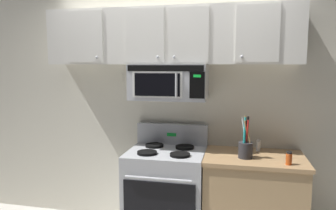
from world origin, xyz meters
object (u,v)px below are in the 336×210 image
(over_range_microwave, at_px, (169,82))
(spice_jar, at_px, (289,158))
(utensil_crock_charcoal, at_px, (246,147))
(stove_range, at_px, (167,193))
(salt_shaker, at_px, (258,145))

(over_range_microwave, bearing_deg, spice_jar, -16.17)
(utensil_crock_charcoal, bearing_deg, spice_jar, -19.44)
(over_range_microwave, bearing_deg, stove_range, -89.86)
(stove_range, height_order, utensil_crock_charcoal, utensil_crock_charcoal)
(stove_range, xyz_separation_m, utensil_crock_charcoal, (0.76, -0.08, 0.53))
(over_range_microwave, height_order, salt_shaker, over_range_microwave)
(utensil_crock_charcoal, bearing_deg, salt_shaker, 64.05)
(utensil_crock_charcoal, distance_m, spice_jar, 0.38)
(over_range_microwave, relative_size, salt_shaker, 6.61)
(over_range_microwave, xyz_separation_m, spice_jar, (1.11, -0.32, -0.62))
(over_range_microwave, height_order, spice_jar, over_range_microwave)
(salt_shaker, bearing_deg, stove_range, -168.04)
(stove_range, relative_size, utensil_crock_charcoal, 2.85)
(spice_jar, bearing_deg, salt_shaker, 119.93)
(over_range_microwave, distance_m, utensil_crock_charcoal, 0.97)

